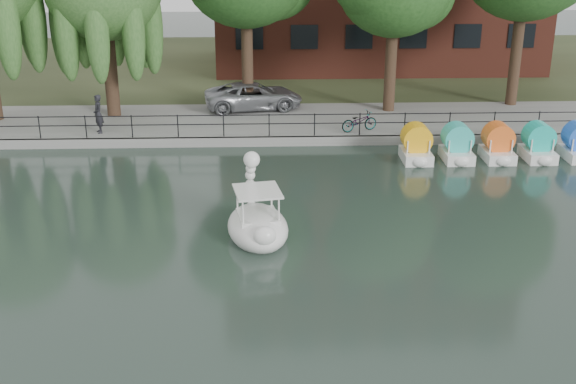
{
  "coord_description": "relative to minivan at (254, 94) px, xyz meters",
  "views": [
    {
      "loc": [
        -0.26,
        -17.37,
        9.57
      ],
      "look_at": [
        0.5,
        4.0,
        1.3
      ],
      "focal_mm": 45.0,
      "sensor_mm": 36.0,
      "label": 1
    }
  ],
  "objects": [
    {
      "name": "ground_plane",
      "position": [
        0.72,
        -17.95,
        -1.17
      ],
      "size": [
        120.0,
        120.0,
        0.0
      ],
      "primitive_type": "plane",
      "color": "#3A4E46"
    },
    {
      "name": "promenade",
      "position": [
        0.72,
        -1.95,
        -0.97
      ],
      "size": [
        40.0,
        6.0,
        0.4
      ],
      "primitive_type": "cube",
      "color": "gray",
      "rests_on": "ground_plane"
    },
    {
      "name": "kerb",
      "position": [
        0.72,
        -4.9,
        -0.97
      ],
      "size": [
        40.0,
        0.25,
        0.4
      ],
      "primitive_type": "cube",
      "color": "gray",
      "rests_on": "ground_plane"
    },
    {
      "name": "land_strip",
      "position": [
        0.72,
        12.05,
        -0.99
      ],
      "size": [
        60.0,
        22.0,
        0.36
      ],
      "primitive_type": "cube",
      "color": "#47512D",
      "rests_on": "ground_plane"
    },
    {
      "name": "railing",
      "position": [
        0.72,
        -4.7,
        -0.03
      ],
      "size": [
        32.0,
        0.05,
        1.0
      ],
      "color": "black",
      "rests_on": "promenade"
    },
    {
      "name": "minivan",
      "position": [
        0.0,
        0.0,
        0.0
      ],
      "size": [
        3.44,
        5.9,
        1.54
      ],
      "primitive_type": "imported",
      "rotation": [
        0.0,
        0.0,
        1.74
      ],
      "color": "gray",
      "rests_on": "promenade"
    },
    {
      "name": "bicycle",
      "position": [
        4.78,
        -4.09,
        -0.27
      ],
      "size": [
        1.15,
        1.82,
        1.0
      ],
      "primitive_type": "imported",
      "rotation": [
        0.0,
        0.0,
        1.92
      ],
      "color": "gray",
      "rests_on": "promenade"
    },
    {
      "name": "pedestrian",
      "position": [
        -6.87,
        -3.93,
        0.22
      ],
      "size": [
        0.75,
        0.85,
        1.98
      ],
      "primitive_type": "imported",
      "rotation": [
        0.0,
        0.0,
        5.18
      ],
      "color": "black",
      "rests_on": "promenade"
    },
    {
      "name": "swan_boat",
      "position": [
        0.23,
        -14.46,
        -0.62
      ],
      "size": [
        2.36,
        3.26,
        2.53
      ],
      "rotation": [
        0.0,
        0.0,
        0.17
      ],
      "color": "white",
      "rests_on": "ground_plane"
    },
    {
      "name": "pedal_boat_row",
      "position": [
        10.15,
        -7.12,
        -0.56
      ],
      "size": [
        7.95,
        1.7,
        1.4
      ],
      "color": "white",
      "rests_on": "ground_plane"
    }
  ]
}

